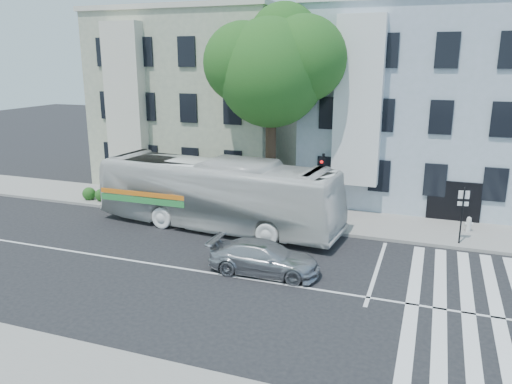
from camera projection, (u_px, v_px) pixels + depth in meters
The scene contains 11 objects.
ground at pixel (203, 272), 19.84m from camera, with size 120.00×120.00×0.00m, color black.
sidewalk_far at pixel (267, 213), 27.08m from camera, with size 80.00×4.00×0.15m, color gray.
building_left at pixel (204, 99), 34.35m from camera, with size 12.00×10.00×11.00m, color gray.
building_right at pixel (417, 106), 29.72m from camera, with size 12.00×10.00×11.00m, color #99ADB6.
street_tree at pixel (274, 66), 25.73m from camera, with size 7.30×5.90×11.10m.
bus at pixel (217, 194), 24.67m from camera, with size 12.58×2.94×3.50m, color silver.
sedan at pixel (264, 258), 19.58m from camera, with size 4.41×1.79×1.28m, color #ADAFB4.
hedge at pixel (152, 200), 28.02m from camera, with size 8.50×0.84×0.70m, color #235B1D, non-canonical shape.
traffic_signal at pixel (322, 183), 23.52m from camera, with size 0.41×0.52×3.92m.
fire_hydrant at pixel (469, 224), 23.97m from camera, with size 0.42×0.26×0.73m.
far_sign_pole at pixel (463, 208), 22.12m from camera, with size 0.47×0.20×2.61m.
Camera 1 is at (8.28, -16.51, 8.19)m, focal length 35.00 mm.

